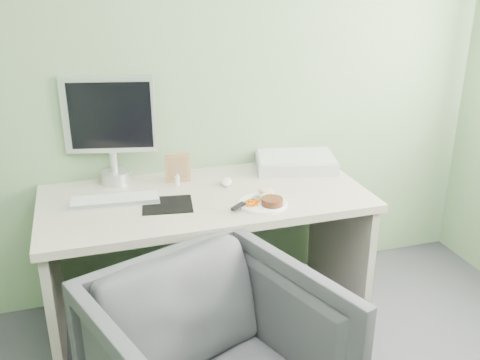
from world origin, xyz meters
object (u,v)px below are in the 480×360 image
object	(u,v)px
desk	(206,228)
scanner	(295,163)
plate	(263,204)
monitor	(110,124)

from	to	relation	value
desk	scanner	bearing A→B (deg)	20.67
plate	scanner	world-z (taller)	scanner
desk	plate	world-z (taller)	plate
desk	monitor	bearing A→B (deg)	142.51
desk	monitor	size ratio (longest dim) A/B	2.90
scanner	plate	bearing A→B (deg)	-115.11
monitor	plate	bearing A→B (deg)	-26.09
plate	monitor	bearing A→B (deg)	141.22
plate	scanner	distance (m)	0.54
plate	scanner	xyz separation A→B (m)	(0.34, 0.42, 0.03)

